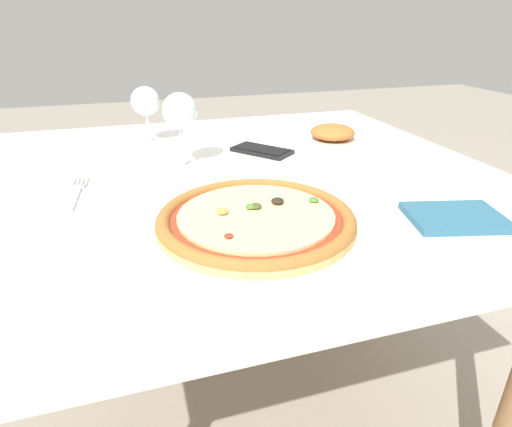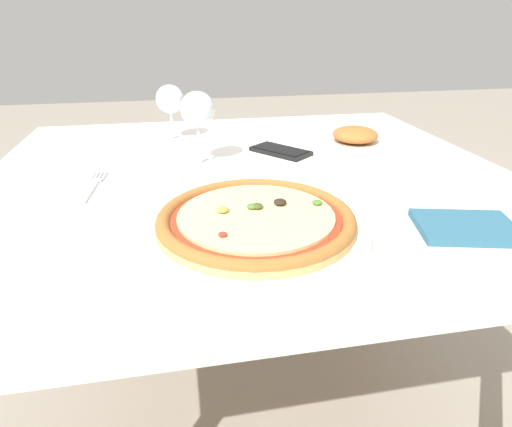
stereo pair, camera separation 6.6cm
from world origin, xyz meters
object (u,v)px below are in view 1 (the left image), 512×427
at_px(cell_phone, 262,150).
at_px(wine_glass_far_left, 145,103).
at_px(side_plate, 332,136).
at_px(dining_table, 238,213).
at_px(fork, 76,193).
at_px(pizza_plate, 256,221).
at_px(wine_glass_far_right, 180,114).

bearing_deg(cell_phone, wine_glass_far_left, 146.24).
bearing_deg(side_plate, wine_glass_far_left, 162.51).
relative_size(wine_glass_far_left, cell_phone, 0.93).
height_order(wine_glass_far_left, cell_phone, wine_glass_far_left).
relative_size(dining_table, wine_glass_far_left, 7.68).
distance_m(fork, cell_phone, 0.44).
distance_m(cell_phone, side_plate, 0.20).
height_order(pizza_plate, wine_glass_far_right, wine_glass_far_right).
xyz_separation_m(fork, wine_glass_far_left, (0.16, 0.32, 0.10)).
relative_size(dining_table, fork, 6.54).
distance_m(dining_table, wine_glass_far_left, 0.39).
bearing_deg(dining_table, pizza_plate, -98.27).
xyz_separation_m(wine_glass_far_left, wine_glass_far_right, (0.06, -0.22, 0.01)).
bearing_deg(cell_phone, pizza_plate, -109.00).
bearing_deg(dining_table, fork, -177.42).
height_order(wine_glass_far_left, side_plate, wine_glass_far_left).
relative_size(pizza_plate, wine_glass_far_right, 2.19).
bearing_deg(side_plate, pizza_plate, -128.71).
xyz_separation_m(pizza_plate, cell_phone, (0.14, 0.39, -0.01)).
relative_size(dining_table, side_plate, 5.62).
bearing_deg(wine_glass_far_left, pizza_plate, -77.93).
xyz_separation_m(fork, side_plate, (0.62, 0.18, 0.02)).
xyz_separation_m(dining_table, wine_glass_far_left, (-0.16, 0.31, 0.19)).
bearing_deg(pizza_plate, dining_table, 81.73).
bearing_deg(fork, wine_glass_far_right, 24.16).
relative_size(fork, side_plate, 0.86).
bearing_deg(pizza_plate, side_plate, 51.29).
bearing_deg(wine_glass_far_left, side_plate, -17.49).
height_order(pizza_plate, cell_phone, pizza_plate).
bearing_deg(side_plate, wine_glass_far_right, -168.98).
relative_size(wine_glass_far_right, cell_phone, 1.04).
xyz_separation_m(dining_table, side_plate, (0.30, 0.16, 0.11)).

